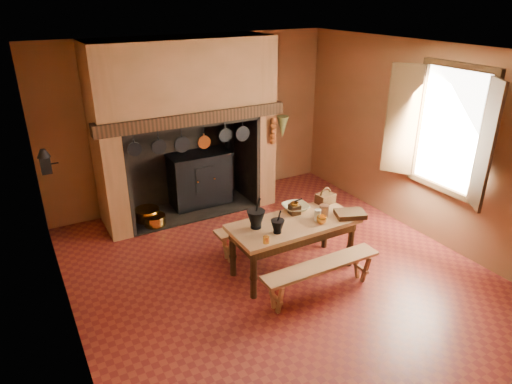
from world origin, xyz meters
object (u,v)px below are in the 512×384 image
work_table (293,230)px  bench_front (321,272)px  wicker_basket (325,198)px  iron_range (200,178)px  coffee_grinder (295,208)px  mixing_bowl (296,208)px

work_table → bench_front: (-0.00, -0.62, -0.28)m
bench_front → wicker_basket: 1.22m
iron_range → wicker_basket: size_ratio=6.10×
iron_range → work_table: bearing=-84.3°
coffee_grinder → wicker_basket: size_ratio=0.78×
coffee_grinder → wicker_basket: 0.56m
work_table → bench_front: size_ratio=1.06×
coffee_grinder → wicker_basket: wicker_basket is taller
work_table → coffee_grinder: coffee_grinder is taller
wicker_basket → work_table: bearing=-166.1°
work_table → bench_front: bearing=-90.0°
work_table → mixing_bowl: size_ratio=4.78×
iron_range → bench_front: iron_range is taller
mixing_bowl → wicker_basket: 0.49m
coffee_grinder → mixing_bowl: (0.07, 0.07, -0.04)m
mixing_bowl → wicker_basket: (0.49, 0.00, 0.03)m
bench_front → wicker_basket: wicker_basket is taller
mixing_bowl → wicker_basket: wicker_basket is taller
mixing_bowl → bench_front: bearing=-102.9°
work_table → wicker_basket: (0.69, 0.26, 0.19)m
work_table → iron_range: bearing=95.7°
wicker_basket → coffee_grinder: bearing=-179.1°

